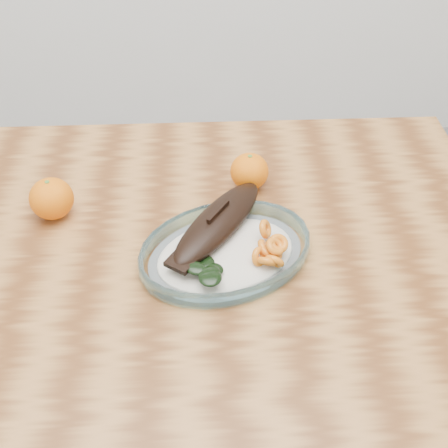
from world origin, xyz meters
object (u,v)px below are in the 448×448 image
object	(u,v)px
orange_left	(52,199)
orange_right	(249,171)
plated_meal	(225,248)
dining_table	(161,293)

from	to	relation	value
orange_left	orange_right	world-z (taller)	orange_left
plated_meal	orange_left	size ratio (longest dim) A/B	8.68
plated_meal	orange_right	distance (m)	0.19
plated_meal	orange_left	world-z (taller)	plated_meal
orange_right	plated_meal	bearing A→B (deg)	-106.17
dining_table	plated_meal	size ratio (longest dim) A/B	1.82
dining_table	plated_meal	xyz separation A→B (m)	(0.11, -0.01, 0.12)
orange_left	plated_meal	bearing A→B (deg)	-21.41
dining_table	orange_right	world-z (taller)	orange_right
orange_left	orange_right	size ratio (longest dim) A/B	1.07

